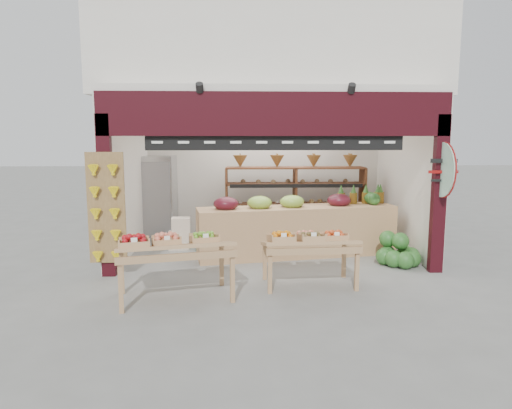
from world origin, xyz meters
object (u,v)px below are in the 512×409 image
(cardboard_stack, at_px, (191,237))
(display_table_right, at_px, (306,240))
(refrigerator, at_px, (159,197))
(display_table_left, at_px, (167,244))
(watermelon_pile, at_px, (399,253))
(back_shelving, at_px, (295,189))
(mid_counter, at_px, (296,229))

(cardboard_stack, xyz_separation_m, display_table_right, (2.02, -2.49, 0.47))
(refrigerator, distance_m, display_table_left, 4.06)
(cardboard_stack, height_order, display_table_right, display_table_right)
(cardboard_stack, relative_size, watermelon_pile, 1.22)
(refrigerator, bearing_deg, display_table_left, -77.41)
(display_table_left, xyz_separation_m, watermelon_pile, (3.90, 1.54, -0.56))
(back_shelving, distance_m, mid_counter, 1.53)
(refrigerator, distance_m, cardboard_stack, 1.46)
(mid_counter, xyz_separation_m, display_table_right, (-0.09, -1.80, 0.18))
(back_shelving, distance_m, display_table_left, 4.35)
(display_table_left, bearing_deg, display_table_right, 13.55)
(watermelon_pile, bearing_deg, display_table_left, -158.39)
(refrigerator, relative_size, display_table_right, 1.28)
(cardboard_stack, bearing_deg, watermelon_pile, -20.41)
(watermelon_pile, bearing_deg, cardboard_stack, 159.59)
(mid_counter, bearing_deg, display_table_right, -92.93)
(cardboard_stack, xyz_separation_m, mid_counter, (2.11, -0.69, 0.29))
(display_table_left, distance_m, display_table_right, 2.11)
(mid_counter, relative_size, watermelon_pile, 4.82)
(cardboard_stack, distance_m, display_table_left, 3.03)
(cardboard_stack, distance_m, display_table_right, 3.24)
(display_table_left, height_order, display_table_right, display_table_left)
(watermelon_pile, bearing_deg, refrigerator, 152.48)
(cardboard_stack, bearing_deg, mid_counter, -18.09)
(refrigerator, xyz_separation_m, cardboard_stack, (0.81, -1.00, -0.70))
(cardboard_stack, bearing_deg, refrigerator, 129.09)
(cardboard_stack, height_order, watermelon_pile, cardboard_stack)
(display_table_right, relative_size, watermelon_pile, 1.81)
(display_table_right, bearing_deg, refrigerator, 129.04)
(display_table_right, height_order, watermelon_pile, display_table_right)
(back_shelving, height_order, watermelon_pile, back_shelving)
(refrigerator, relative_size, display_table_left, 1.06)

